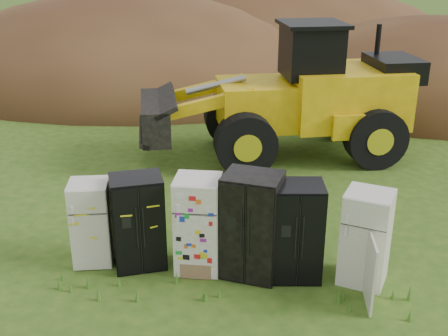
# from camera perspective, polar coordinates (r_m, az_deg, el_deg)

# --- Properties ---
(ground) EXTENTS (120.00, 120.00, 0.00)m
(ground) POSITION_cam_1_polar(r_m,az_deg,el_deg) (10.35, -0.01, -10.33)
(ground) COLOR #2F5216
(ground) RESTS_ON ground
(fridge_leftmost) EXTENTS (0.83, 0.81, 1.59)m
(fridge_leftmost) POSITION_cam_1_polar(r_m,az_deg,el_deg) (10.53, -13.31, -5.42)
(fridge_leftmost) COLOR white
(fridge_leftmost) RESTS_ON ground
(fridge_black_side) EXTENTS (1.11, 1.00, 1.74)m
(fridge_black_side) POSITION_cam_1_polar(r_m,az_deg,el_deg) (10.23, -8.72, -5.43)
(fridge_black_side) COLOR black
(fridge_black_side) RESTS_ON ground
(fridge_sticker) EXTENTS (0.81, 0.75, 1.78)m
(fridge_sticker) POSITION_cam_1_polar(r_m,az_deg,el_deg) (10.00, -2.63, -5.73)
(fridge_sticker) COLOR white
(fridge_sticker) RESTS_ON ground
(fridge_dark_mid) EXTENTS (1.10, 0.96, 1.91)m
(fridge_dark_mid) POSITION_cam_1_polar(r_m,az_deg,el_deg) (9.82, 2.86, -5.84)
(fridge_dark_mid) COLOR black
(fridge_dark_mid) RESTS_ON ground
(fridge_black_right) EXTENTS (0.97, 0.84, 1.76)m
(fridge_black_right) POSITION_cam_1_polar(r_m,az_deg,el_deg) (9.86, 7.35, -6.38)
(fridge_black_right) COLOR black
(fridge_black_right) RESTS_ON ground
(fridge_open_door) EXTENTS (0.94, 0.90, 1.69)m
(fridge_open_door) POSITION_cam_1_polar(r_m,az_deg,el_deg) (9.95, 14.20, -6.88)
(fridge_open_door) COLOR white
(fridge_open_door) RESTS_ON ground
(wheel_loader) EXTENTS (8.03, 4.93, 3.62)m
(wheel_loader) POSITION_cam_1_polar(r_m,az_deg,el_deg) (15.20, 5.29, 7.71)
(wheel_loader) COLOR yellow
(wheel_loader) RESTS_ON ground
(dirt_mound_right) EXTENTS (13.13, 9.63, 6.16)m
(dirt_mound_right) POSITION_cam_1_polar(r_m,az_deg,el_deg) (22.70, 20.38, 6.49)
(dirt_mound_right) COLOR #3F2314
(dirt_mound_right) RESTS_ON ground
(dirt_mound_left) EXTENTS (17.62, 13.22, 7.27)m
(dirt_mound_left) POSITION_cam_1_polar(r_m,az_deg,el_deg) (24.88, -9.51, 8.83)
(dirt_mound_left) COLOR #3F2314
(dirt_mound_left) RESTS_ON ground
(dirt_mound_back) EXTENTS (19.73, 13.15, 7.96)m
(dirt_mound_back) POSITION_cam_1_polar(r_m,az_deg,el_deg) (27.75, 3.56, 10.43)
(dirt_mound_back) COLOR #3F2314
(dirt_mound_back) RESTS_ON ground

